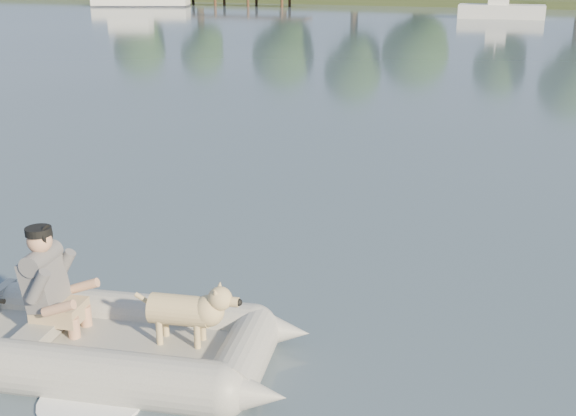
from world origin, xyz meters
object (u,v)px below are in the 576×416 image
at_px(dinghy, 113,304).
at_px(man, 46,278).
at_px(motorboat, 502,1).
at_px(dog, 180,315).

distance_m(dinghy, man, 0.69).
distance_m(man, motorboat, 45.55).
xyz_separation_m(man, dog, (1.27, 0.21, -0.25)).
distance_m(dinghy, motorboat, 45.49).
bearing_deg(man, dog, 0.00).
bearing_deg(dinghy, man, 175.76).
bearing_deg(man, motorboat, 80.56).
relative_size(dinghy, man, 4.36).
bearing_deg(motorboat, dinghy, -93.25).
distance_m(dinghy, dog, 0.62).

